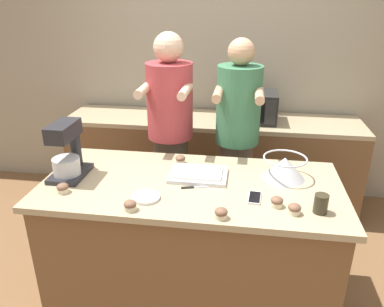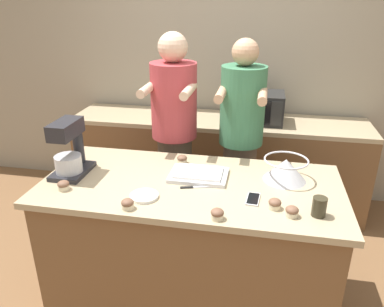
% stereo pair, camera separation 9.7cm
% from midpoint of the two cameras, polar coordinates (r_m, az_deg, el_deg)
% --- Properties ---
extents(ground_plane, '(16.00, 16.00, 0.00)m').
position_cam_midpoint_polar(ground_plane, '(2.88, -1.17, -20.59)').
color(ground_plane, brown).
extents(back_wall, '(10.00, 0.06, 2.70)m').
position_cam_midpoint_polar(back_wall, '(3.82, 2.99, 13.48)').
color(back_wall, gray).
rests_on(back_wall, ground_plane).
extents(island_counter, '(1.87, 0.88, 0.90)m').
position_cam_midpoint_polar(island_counter, '(2.58, -1.25, -13.32)').
color(island_counter, brown).
rests_on(island_counter, ground_plane).
extents(back_counter, '(2.80, 0.60, 0.89)m').
position_cam_midpoint_polar(back_counter, '(3.75, 2.18, -1.17)').
color(back_counter, brown).
rests_on(back_counter, ground_plane).
extents(person_left, '(0.37, 0.52, 1.74)m').
position_cam_midpoint_polar(person_left, '(3.00, -4.21, 2.15)').
color(person_left, brown).
rests_on(person_left, ground_plane).
extents(person_right, '(0.35, 0.51, 1.71)m').
position_cam_midpoint_polar(person_right, '(2.95, 5.88, 1.32)').
color(person_right, brown).
rests_on(person_right, ground_plane).
extents(stand_mixer, '(0.20, 0.30, 0.36)m').
position_cam_midpoint_polar(stand_mixer, '(2.51, -19.52, 0.04)').
color(stand_mixer, '#232328').
rests_on(stand_mixer, island_counter).
extents(mixing_bowl, '(0.28, 0.28, 0.14)m').
position_cam_midpoint_polar(mixing_bowl, '(2.43, 12.79, -2.03)').
color(mixing_bowl, '#BCBCC1').
rests_on(mixing_bowl, island_counter).
extents(baking_tray, '(0.37, 0.26, 0.04)m').
position_cam_midpoint_polar(baking_tray, '(2.41, -0.18, -3.18)').
color(baking_tray, silver).
rests_on(baking_tray, island_counter).
extents(microwave_oven, '(0.47, 0.36, 0.27)m').
position_cam_midpoint_polar(microwave_oven, '(3.53, 8.22, 7.11)').
color(microwave_oven, black).
rests_on(microwave_oven, back_counter).
extents(cell_phone, '(0.08, 0.15, 0.01)m').
position_cam_midpoint_polar(cell_phone, '(2.19, 8.27, -6.70)').
color(cell_phone, silver).
rests_on(cell_phone, island_counter).
extents(drinking_glass, '(0.08, 0.08, 0.11)m').
position_cam_midpoint_polar(drinking_glass, '(2.12, 17.80, -7.31)').
color(drinking_glass, '#332D1E').
rests_on(drinking_glass, island_counter).
extents(small_plate, '(0.17, 0.17, 0.02)m').
position_cam_midpoint_polar(small_plate, '(2.19, -8.33, -6.61)').
color(small_plate, white).
rests_on(small_plate, island_counter).
extents(knife, '(0.22, 0.08, 0.01)m').
position_cam_midpoint_polar(knife, '(2.29, -0.53, -5.16)').
color(knife, '#BCBCC1').
rests_on(knife, island_counter).
extents(cupcake_0, '(0.07, 0.07, 0.06)m').
position_cam_midpoint_polar(cupcake_0, '(2.09, -10.74, -7.79)').
color(cupcake_0, beige).
rests_on(cupcake_0, island_counter).
extents(cupcake_1, '(0.07, 0.07, 0.06)m').
position_cam_midpoint_polar(cupcake_1, '(2.37, -20.22, -4.98)').
color(cupcake_1, beige).
rests_on(cupcake_1, island_counter).
extents(cupcake_2, '(0.07, 0.07, 0.06)m').
position_cam_midpoint_polar(cupcake_2, '(2.13, 11.52, -7.23)').
color(cupcake_2, beige).
rests_on(cupcake_2, island_counter).
extents(cupcake_3, '(0.07, 0.07, 0.06)m').
position_cam_midpoint_polar(cupcake_3, '(2.08, 14.03, -8.21)').
color(cupcake_3, beige).
rests_on(cupcake_3, island_counter).
extents(cupcake_4, '(0.07, 0.07, 0.06)m').
position_cam_midpoint_polar(cupcake_4, '(1.99, 3.04, -9.10)').
color(cupcake_4, beige).
rests_on(cupcake_4, island_counter).
extents(cupcake_5, '(0.07, 0.07, 0.06)m').
position_cam_midpoint_polar(cupcake_5, '(2.60, -2.85, -0.91)').
color(cupcake_5, beige).
rests_on(cupcake_5, island_counter).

